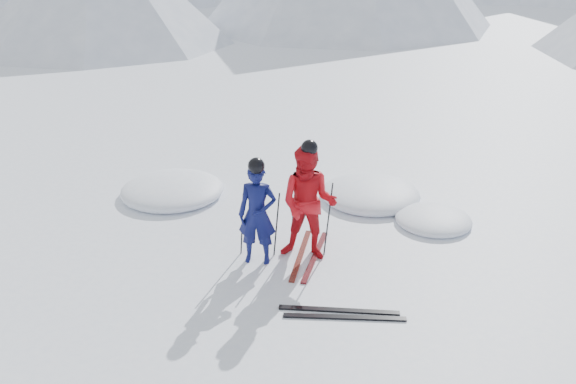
# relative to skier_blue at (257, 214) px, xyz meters

# --- Properties ---
(ground) EXTENTS (160.00, 160.00, 0.00)m
(ground) POSITION_rel_skier_blue_xyz_m (1.98, -0.14, -0.83)
(ground) COLOR white
(ground) RESTS_ON ground
(skier_blue) EXTENTS (0.64, 0.45, 1.67)m
(skier_blue) POSITION_rel_skier_blue_xyz_m (0.00, 0.00, 0.00)
(skier_blue) COLOR #0C114A
(skier_blue) RESTS_ON ground
(skier_red) EXTENTS (0.93, 0.73, 1.90)m
(skier_red) POSITION_rel_skier_blue_xyz_m (0.76, 0.30, 0.12)
(skier_red) COLOR red
(skier_red) RESTS_ON ground
(pole_blue_left) EXTENTS (0.11, 0.08, 1.11)m
(pole_blue_left) POSITION_rel_skier_blue_xyz_m (-0.30, 0.15, -0.28)
(pole_blue_left) COLOR black
(pole_blue_left) RESTS_ON ground
(pole_blue_right) EXTENTS (0.11, 0.07, 1.11)m
(pole_blue_right) POSITION_rel_skier_blue_xyz_m (0.25, 0.25, -0.28)
(pole_blue_right) COLOR black
(pole_blue_right) RESTS_ON ground
(pole_red_left) EXTENTS (0.13, 0.10, 1.27)m
(pole_red_left) POSITION_rel_skier_blue_xyz_m (0.46, 0.55, -0.20)
(pole_red_left) COLOR black
(pole_red_left) RESTS_ON ground
(pole_red_right) EXTENTS (0.13, 0.09, 1.27)m
(pole_red_right) POSITION_rel_skier_blue_xyz_m (1.06, 0.45, -0.20)
(pole_red_right) COLOR black
(pole_red_right) RESTS_ON ground
(ski_worn_left) EXTENTS (0.14, 1.70, 0.03)m
(ski_worn_left) POSITION_rel_skier_blue_xyz_m (0.64, 0.30, -0.82)
(ski_worn_left) COLOR black
(ski_worn_left) RESTS_ON ground
(ski_worn_right) EXTENTS (0.16, 1.70, 0.03)m
(ski_worn_right) POSITION_rel_skier_blue_xyz_m (0.88, 0.30, -0.82)
(ski_worn_right) COLOR black
(ski_worn_right) RESTS_ON ground
(ski_loose_a) EXTENTS (1.70, 0.30, 0.03)m
(ski_loose_a) POSITION_rel_skier_blue_xyz_m (1.47, -1.12, -0.82)
(ski_loose_a) COLOR black
(ski_loose_a) RESTS_ON ground
(ski_loose_b) EXTENTS (1.69, 0.36, 0.03)m
(ski_loose_b) POSITION_rel_skier_blue_xyz_m (1.57, -1.27, -0.82)
(ski_loose_b) COLOR black
(ski_loose_b) RESTS_ON ground
(snow_lumps) EXTENTS (9.65, 6.17, 0.45)m
(snow_lumps) POSITION_rel_skier_blue_xyz_m (0.58, 1.95, -0.83)
(snow_lumps) COLOR white
(snow_lumps) RESTS_ON ground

